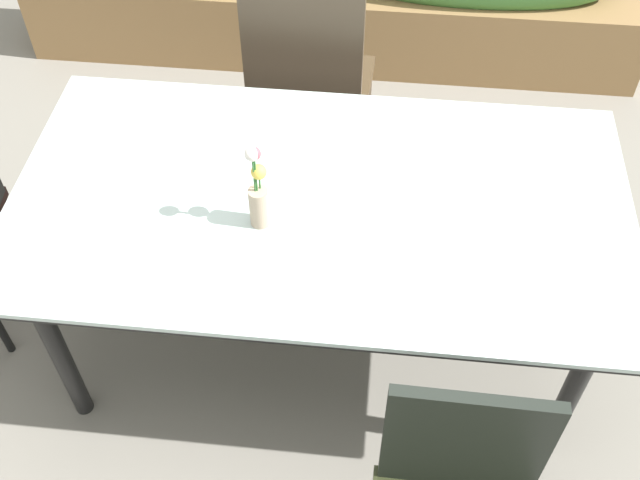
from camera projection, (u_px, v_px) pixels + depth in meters
name	position (u px, v px, depth m)	size (l,w,h in m)	color
ground_plane	(337.00, 339.00, 2.79)	(12.00, 12.00, 0.00)	gray
dining_table	(320.00, 214.00, 2.28)	(1.83, 1.00, 0.74)	#B2C6C1
chair_far_side	(309.00, 81.00, 2.92)	(0.48, 0.48, 1.00)	#4B3924
flower_vase	(258.00, 192.00, 2.08)	(0.06, 0.06, 0.29)	tan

